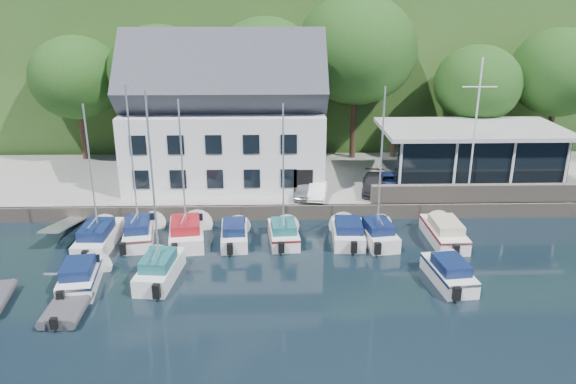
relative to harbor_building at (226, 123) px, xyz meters
name	(u,v)px	position (x,y,z in m)	size (l,w,h in m)	color
ground	(347,304)	(7.00, -16.50, -5.35)	(180.00, 180.00, 0.00)	black
quay	(319,181)	(7.00, 1.00, -4.85)	(60.00, 13.00, 1.00)	#999994
quay_face	(327,212)	(7.00, -5.50, -4.85)	(60.00, 0.30, 1.00)	#6E6358
hillside	(296,40)	(7.00, 45.50, 2.65)	(160.00, 75.00, 16.00)	#2A4A1B
harbor_building	(226,123)	(0.00, 0.00, 0.00)	(14.40, 8.20, 8.70)	silver
club_pavilion	(469,154)	(18.00, -0.50, -2.30)	(13.20, 7.20, 4.10)	black
seawall	(504,193)	(19.00, -5.10, -3.75)	(18.00, 0.50, 1.20)	#6E6358
gangway	(68,233)	(-9.50, -7.50, -5.35)	(1.20, 6.00, 1.40)	silver
car_silver	(304,189)	(5.58, -3.81, -3.81)	(1.29, 3.20, 1.09)	#ABABAF
car_white	(318,189)	(6.51, -3.94, -3.79)	(1.18, 3.37, 1.11)	silver
car_dgrey	(374,184)	(10.56, -2.89, -3.76)	(1.64, 4.03, 1.17)	#2A2A2E
car_blue	(389,182)	(11.74, -2.53, -3.74)	(1.40, 3.55, 1.22)	#2D488A
flagpole	(475,130)	(16.90, -4.08, 0.37)	(2.27, 0.20, 9.45)	silver
tree_0	(79,99)	(-12.53, 6.25, 0.76)	(7.49, 7.49, 10.23)	#133610
tree_1	(161,95)	(-5.56, 5.34, 1.20)	(8.13, 8.13, 11.11)	#133610
tree_2	(266,90)	(2.91, 5.79, 1.49)	(8.55, 8.55, 11.68)	#133610
tree_3	(355,78)	(10.24, 6.17, 2.37)	(9.84, 9.84, 13.45)	#133610
tree_4	(475,104)	(20.00, 4.83, 0.42)	(6.98, 6.98, 9.54)	#133610
tree_5	(556,95)	(26.75, 5.25, 1.07)	(7.93, 7.93, 10.84)	#133610
boat_r1_0	(91,173)	(-6.95, -9.47, -0.78)	(1.97, 6.89, 9.13)	white
boat_r1_1	(133,171)	(-4.76, -8.66, -0.93)	(1.81, 6.31, 8.84)	white
boat_r1_2	(182,170)	(-1.83, -8.92, -0.77)	(2.18, 6.21, 9.16)	white
boat_r1_3	(234,232)	(1.07, -9.07, -4.67)	(1.70, 5.48, 1.35)	white
boat_r1_4	(283,177)	(4.04, -9.06, -1.25)	(1.81, 5.17, 8.20)	white
boat_r1_5	(348,230)	(7.96, -9.07, -4.65)	(2.00, 5.48, 1.39)	white
boat_r1_6	(380,173)	(9.69, -9.33, -0.94)	(1.84, 5.44, 8.82)	white
boat_r1_7	(444,230)	(13.80, -9.24, -4.62)	(1.98, 6.58, 1.45)	white
boat_r2_0	(80,274)	(-6.45, -14.39, -4.63)	(1.88, 5.59, 1.43)	white
boat_r2_1	(154,196)	(-2.53, -13.74, -0.68)	(1.81, 6.06, 9.34)	white
boat_r2_4	(449,270)	(12.54, -14.44, -4.65)	(1.82, 5.59, 1.40)	white
dinghy_1	(66,308)	(-6.27, -17.14, -4.98)	(1.88, 3.13, 0.73)	#39383E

